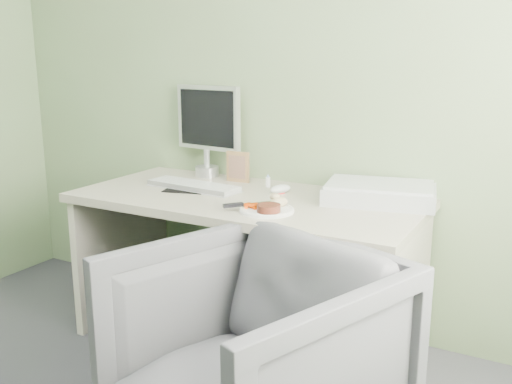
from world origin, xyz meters
The scene contains 15 objects.
wall_back centered at (0.00, 2.00, 1.35)m, with size 3.50×3.50×0.00m, color gray.
desk centered at (0.00, 1.62, 0.55)m, with size 1.60×0.75×0.73m.
plate centered at (0.21, 1.44, 0.74)m, with size 0.23×0.23×0.01m, color white.
steak centered at (0.23, 1.40, 0.76)m, with size 0.10×0.10×0.03m, color black.
potato_pile centered at (0.23, 1.49, 0.77)m, with size 0.10×0.07×0.05m, color tan.
carrot_heap centered at (0.14, 1.43, 0.76)m, with size 0.05×0.04×0.03m, color #FF4F05.
steak_knife centered at (0.10, 1.41, 0.75)m, with size 0.16×0.19×0.02m.
mousepad centered at (-0.30, 1.65, 0.73)m, with size 0.26×0.23×0.00m, color black.
keyboard centered at (-0.30, 1.64, 0.75)m, with size 0.48×0.14×0.02m, color white.
computer_mouse centered at (0.11, 1.76, 0.75)m, with size 0.06×0.11×0.04m, color white.
photo_frame centered at (-0.19, 1.88, 0.81)m, with size 0.13×0.01×0.16m, color #997447.
eyedrop_bottle centered at (0.00, 1.85, 0.76)m, with size 0.02×0.02×0.07m.
scanner centered at (0.57, 1.82, 0.77)m, with size 0.48×0.32×0.07m, color #B4B6BB.
monitor centered at (-0.41, 1.94, 1.00)m, with size 0.40×0.13×0.48m.
desk_chair centered at (0.43, 0.91, 0.37)m, with size 0.80×0.82×0.75m, color #3D3D43.
Camera 1 is at (1.26, -0.59, 1.37)m, focal length 40.00 mm.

